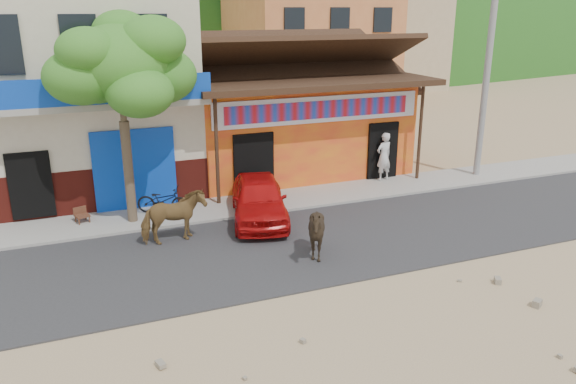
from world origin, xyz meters
name	(u,v)px	position (x,y,z in m)	size (l,w,h in m)	color
ground	(363,281)	(0.00, 0.00, 0.00)	(120.00, 120.00, 0.00)	#9E825B
road	(319,242)	(0.00, 2.50, 0.02)	(60.00, 5.00, 0.04)	#28282B
sidewalk	(275,202)	(0.00, 6.00, 0.06)	(60.00, 2.00, 0.12)	gray
dance_club	(287,123)	(2.00, 10.00, 1.80)	(8.00, 6.00, 3.60)	orange
cafe_building	(82,90)	(-5.50, 10.00, 3.50)	(7.00, 6.00, 7.00)	beige
apartment_front	(308,11)	(9.00, 24.00, 6.00)	(9.00, 9.00, 12.00)	#CC723F
apartment_rear	(381,23)	(18.00, 30.00, 5.00)	(8.00, 8.00, 10.00)	tan
tree	(124,121)	(-4.60, 5.80, 3.12)	(3.00, 3.00, 6.00)	#2D721E
utility_pole	(488,68)	(8.20, 6.00, 4.12)	(0.24, 0.24, 8.00)	gray
cow_tan	(174,217)	(-3.71, 3.90, 0.77)	(0.78, 1.72, 1.45)	brown
cow_dark	(317,232)	(-0.53, 1.54, 0.75)	(1.14, 1.29, 1.42)	black
red_car	(259,199)	(-1.00, 4.69, 0.71)	(1.58, 3.93, 1.34)	#B70D0D
scooter	(163,200)	(-3.63, 6.10, 0.54)	(0.56, 1.62, 0.85)	black
pedestrian	(384,156)	(4.50, 6.68, 1.01)	(0.65, 0.42, 1.77)	silver
cafe_chair_right	(81,209)	(-6.00, 6.22, 0.53)	(0.38, 0.38, 0.81)	#4A2418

